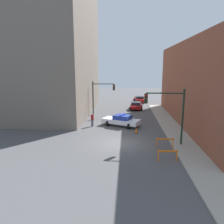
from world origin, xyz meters
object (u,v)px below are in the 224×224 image
Objects in this scene: traffic_light_near at (170,108)px; barrier_front at (168,154)px; parked_car_mid at (139,99)px; parked_car_near at (136,105)px; police_car at (121,120)px; barrier_mid at (165,141)px; traffic_cone at (136,130)px; pedestrian_crossing at (92,120)px; traffic_light_far at (100,93)px.

traffic_light_near is 4.78m from barrier_front.
parked_car_mid is (-1.29, 26.13, -2.86)m from traffic_light_near.
barrier_front is at bearing -81.92° from parked_car_near.
police_car reaches higher than barrier_mid.
police_car is 3.16× the size of barrier_front.
barrier_front and barrier_mid have the same top height.
parked_car_near is 19.00m from barrier_mid.
traffic_light_near is at bearing 78.48° from barrier_front.
parked_car_near is 2.76× the size of barrier_front.
barrier_front is 2.98m from barrier_mid.
barrier_mid is 4.98m from traffic_cone.
pedestrian_crossing is (-8.22, 6.20, -2.67)m from traffic_light_near.
traffic_light_far is at bearing -113.14° from pedestrian_crossing.
traffic_cone is (-2.87, 3.60, -3.21)m from traffic_light_near.
barrier_mid is (0.82, -26.89, -0.06)m from parked_car_mid.
barrier_front is at bearing -66.31° from traffic_light_far.
barrier_front is 7.62m from traffic_cone.
police_car is at bearing -61.14° from traffic_light_far.
traffic_cone is (-2.40, 4.36, -0.30)m from barrier_mid.
police_car is at bearing -104.75° from parked_car_mid.
parked_car_near is 6.73× the size of traffic_cone.
traffic_cone is at bearing -126.17° from police_car.
barrier_front is (3.86, -10.38, -0.11)m from police_car.
parked_car_near is 8.04m from parked_car_mid.
traffic_light_near reaches higher than traffic_cone.
police_car reaches higher than parked_car_mid.
traffic_light_near reaches higher than barrier_mid.
traffic_light_far is at bearing -121.99° from parked_car_mid.
traffic_light_far is 15.13m from parked_car_mid.
pedestrian_crossing reaches higher than parked_car_mid.
traffic_cone is (5.16, -9.26, -3.08)m from traffic_light_far.
traffic_light_far is 8.26m from parked_car_near.
parked_car_near is at bearing 97.24° from traffic_light_near.
parked_car_mid reaches higher than traffic_cone.
traffic_light_far is 1.03× the size of police_car.
barrier_front is at bearing -95.54° from barrier_mid.
parked_car_near and parked_car_mid have the same top height.
parked_car_near is (-2.31, 18.16, -2.86)m from traffic_light_near.
police_car is 1.14× the size of parked_car_near.
parked_car_mid is at bearing 85.98° from traffic_cone.
parked_car_mid is (1.02, 7.98, 0.00)m from parked_car_near.
traffic_light_near is at bearing -51.41° from traffic_cone.
barrier_mid is at bearing -126.63° from police_car.
parked_car_near is 21.93m from barrier_front.
police_car is 11.73m from parked_car_near.
barrier_mid is at bearing -121.90° from traffic_light_near.
parked_car_mid is (3.33, 19.47, -0.05)m from police_car.
traffic_light_near is at bearing 121.50° from pedestrian_crossing.
parked_car_near is at bearing 94.05° from barrier_front.
parked_car_near is 14.57m from traffic_cone.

